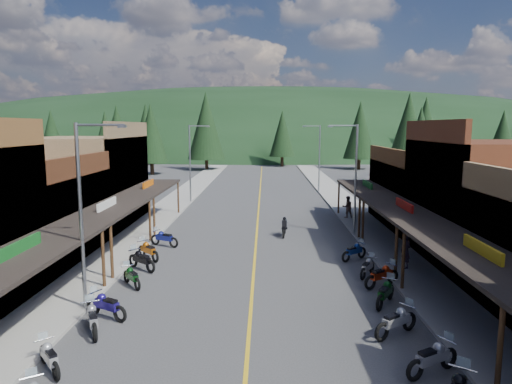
# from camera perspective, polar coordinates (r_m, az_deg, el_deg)

# --- Properties ---
(ground) EXTENTS (220.00, 220.00, 0.00)m
(ground) POSITION_cam_1_polar(r_m,az_deg,el_deg) (25.77, -0.25, -9.52)
(ground) COLOR #38383A
(ground) RESTS_ON ground
(centerline) EXTENTS (0.15, 90.00, 0.01)m
(centerline) POSITION_cam_1_polar(r_m,az_deg,el_deg) (45.23, 0.35, -1.79)
(centerline) COLOR gold
(centerline) RESTS_ON ground
(sidewalk_west) EXTENTS (3.40, 94.00, 0.15)m
(sidewalk_west) POSITION_cam_1_polar(r_m,az_deg,el_deg) (46.16, -10.51, -1.64)
(sidewalk_west) COLOR gray
(sidewalk_west) RESTS_ON ground
(sidewalk_east) EXTENTS (3.40, 94.00, 0.15)m
(sidewalk_east) POSITION_cam_1_polar(r_m,az_deg,el_deg) (45.94, 11.27, -1.71)
(sidewalk_east) COLOR gray
(sidewalk_east) RESTS_ON ground
(shop_west_2) EXTENTS (10.90, 9.00, 6.20)m
(shop_west_2) POSITION_cam_1_polar(r_m,az_deg,el_deg) (30.37, -27.12, -2.79)
(shop_west_2) COLOR #3F2111
(shop_west_2) RESTS_ON ground
(shop_west_3) EXTENTS (10.90, 10.20, 8.20)m
(shop_west_3) POSITION_cam_1_polar(r_m,az_deg,el_deg) (38.86, -20.61, 1.28)
(shop_west_3) COLOR brown
(shop_west_3) RESTS_ON ground
(shop_east_2) EXTENTS (10.90, 9.00, 8.20)m
(shop_east_2) POSITION_cam_1_polar(r_m,az_deg,el_deg) (29.69, 27.49, -1.11)
(shop_east_2) COLOR #562B19
(shop_east_2) RESTS_ON ground
(shop_east_3) EXTENTS (10.90, 10.20, 6.20)m
(shop_east_3) POSITION_cam_1_polar(r_m,az_deg,el_deg) (38.55, 21.07, -0.28)
(shop_east_3) COLOR #4C2D16
(shop_east_3) RESTS_ON ground
(streetlight_0) EXTENTS (2.16, 0.18, 8.00)m
(streetlight_0) POSITION_cam_1_polar(r_m,az_deg,el_deg) (20.30, -20.72, -1.93)
(streetlight_0) COLOR gray
(streetlight_0) RESTS_ON ground
(streetlight_1) EXTENTS (2.16, 0.18, 8.00)m
(streetlight_1) POSITION_cam_1_polar(r_m,az_deg,el_deg) (47.27, -8.09, 4.00)
(streetlight_1) COLOR gray
(streetlight_1) RESTS_ON ground
(streetlight_2) EXTENTS (2.16, 0.18, 8.00)m
(streetlight_2) POSITION_cam_1_polar(r_m,az_deg,el_deg) (33.33, 12.12, 2.19)
(streetlight_2) COLOR gray
(streetlight_2) RESTS_ON ground
(streetlight_3) EXTENTS (2.16, 0.18, 8.00)m
(streetlight_3) POSITION_cam_1_polar(r_m,az_deg,el_deg) (55.02, 7.78, 4.59)
(streetlight_3) COLOR gray
(streetlight_3) RESTS_ON ground
(ridge_hill) EXTENTS (310.00, 140.00, 60.00)m
(ridge_hill) POSITION_cam_1_polar(r_m,az_deg,el_deg) (159.74, 0.91, 5.37)
(ridge_hill) COLOR black
(ridge_hill) RESTS_ON ground
(pine_0) EXTENTS (5.04, 5.04, 11.00)m
(pine_0) POSITION_cam_1_polar(r_m,az_deg,el_deg) (95.60, -24.18, 6.66)
(pine_0) COLOR black
(pine_0) RESTS_ON ground
(pine_1) EXTENTS (5.88, 5.88, 12.50)m
(pine_1) POSITION_cam_1_polar(r_m,az_deg,el_deg) (97.69, -13.58, 7.60)
(pine_1) COLOR black
(pine_1) RESTS_ON ground
(pine_2) EXTENTS (6.72, 6.72, 14.00)m
(pine_2) POSITION_cam_1_polar(r_m,az_deg,el_deg) (83.22, -6.26, 8.24)
(pine_2) COLOR black
(pine_2) RESTS_ON ground
(pine_3) EXTENTS (5.04, 5.04, 11.00)m
(pine_3) POSITION_cam_1_polar(r_m,az_deg,el_deg) (90.62, 3.30, 7.31)
(pine_3) COLOR black
(pine_3) RESTS_ON ground
(pine_4) EXTENTS (5.88, 5.88, 12.50)m
(pine_4) POSITION_cam_1_polar(r_m,az_deg,el_deg) (86.32, 12.87, 7.58)
(pine_4) COLOR black
(pine_4) RESTS_ON ground
(pine_5) EXTENTS (6.72, 6.72, 14.00)m
(pine_5) POSITION_cam_1_polar(r_m,az_deg,el_deg) (102.16, 20.40, 7.76)
(pine_5) COLOR black
(pine_5) RESTS_ON ground
(pine_6) EXTENTS (5.04, 5.04, 11.00)m
(pine_6) POSITION_cam_1_polar(r_m,az_deg,el_deg) (99.52, 28.46, 6.42)
(pine_6) COLOR black
(pine_6) RESTS_ON ground
(pine_7) EXTENTS (5.88, 5.88, 12.50)m
(pine_7) POSITION_cam_1_polar(r_m,az_deg,el_deg) (105.70, -16.99, 7.50)
(pine_7) COLOR black
(pine_7) RESTS_ON ground
(pine_8) EXTENTS (4.48, 4.48, 10.00)m
(pine_8) POSITION_cam_1_polar(r_m,az_deg,el_deg) (68.41, -18.28, 6.21)
(pine_8) COLOR black
(pine_8) RESTS_ON ground
(pine_9) EXTENTS (4.93, 4.93, 10.80)m
(pine_9) POSITION_cam_1_polar(r_m,az_deg,el_deg) (73.39, 19.85, 6.56)
(pine_9) COLOR black
(pine_9) RESTS_ON ground
(pine_10) EXTENTS (5.38, 5.38, 11.60)m
(pine_10) POSITION_cam_1_polar(r_m,az_deg,el_deg) (76.83, -12.99, 7.19)
(pine_10) COLOR black
(pine_10) RESTS_ON ground
(pine_11) EXTENTS (5.82, 5.82, 12.40)m
(pine_11) POSITION_cam_1_polar(r_m,az_deg,el_deg) (65.49, 18.51, 7.19)
(pine_11) COLOR black
(pine_11) RESTS_ON ground
(bike_west_3) EXTENTS (1.74, 1.88, 1.10)m
(bike_west_3) POSITION_cam_1_polar(r_m,az_deg,el_deg) (16.88, -24.43, -18.16)
(bike_west_3) COLOR #A7A8AC
(bike_west_3) RESTS_ON ground
(bike_west_4) EXTENTS (1.64, 2.31, 1.26)m
(bike_west_4) POSITION_cam_1_polar(r_m,az_deg,el_deg) (19.05, -19.78, -14.55)
(bike_west_4) COLOR gray
(bike_west_4) RESTS_ON ground
(bike_west_5) EXTENTS (2.26, 1.70, 1.25)m
(bike_west_5) POSITION_cam_1_polar(r_m,az_deg,el_deg) (20.20, -18.22, -13.16)
(bike_west_5) COLOR navy
(bike_west_5) RESTS_ON ground
(bike_west_6) EXTENTS (1.72, 1.96, 1.12)m
(bike_west_6) POSITION_cam_1_polar(r_m,az_deg,el_deg) (23.62, -15.28, -10.05)
(bike_west_6) COLOR #0B3711
(bike_west_6) RESTS_ON ground
(bike_west_7) EXTENTS (2.21, 2.01, 1.28)m
(bike_west_7) POSITION_cam_1_polar(r_m,az_deg,el_deg) (26.06, -14.13, -8.10)
(bike_west_7) COLOR black
(bike_west_7) RESTS_ON ground
(bike_west_8) EXTENTS (2.04, 2.11, 1.26)m
(bike_west_8) POSITION_cam_1_polar(r_m,az_deg,el_deg) (27.93, -13.32, -7.00)
(bike_west_8) COLOR #B8590D
(bike_west_8) RESTS_ON ground
(bike_west_9) EXTENTS (2.25, 1.61, 1.23)m
(bike_west_9) POSITION_cam_1_polar(r_m,az_deg,el_deg) (30.71, -11.40, -5.58)
(bike_west_9) COLOR navy
(bike_west_9) RESTS_ON ground
(bike_east_3) EXTENTS (2.25, 1.71, 1.24)m
(bike_east_3) POSITION_cam_1_polar(r_m,az_deg,el_deg) (16.33, 21.22, -18.61)
(bike_east_3) COLOR #9D9CA1
(bike_east_3) RESTS_ON ground
(bike_east_4) EXTENTS (2.25, 1.92, 1.28)m
(bike_east_4) POSITION_cam_1_polar(r_m,az_deg,el_deg) (18.55, 17.12, -15.03)
(bike_east_4) COLOR #A2A3A7
(bike_east_4) RESTS_ON ground
(bike_east_5) EXTENTS (1.77, 2.24, 1.25)m
(bike_east_5) POSITION_cam_1_polar(r_m,az_deg,el_deg) (21.35, 15.87, -11.89)
(bike_east_5) COLOR #0A3610
(bike_east_5) RESTS_ON ground
(bike_east_6) EXTENTS (2.26, 1.84, 1.27)m
(bike_east_6) POSITION_cam_1_polar(r_m,az_deg,el_deg) (23.59, 15.46, -9.90)
(bike_east_6) COLOR #98230A
(bike_east_6) RESTS_ON ground
(bike_east_7) EXTENTS (1.57, 2.01, 1.11)m
(bike_east_7) POSITION_cam_1_polar(r_m,az_deg,el_deg) (25.00, 13.77, -8.99)
(bike_east_7) COLOR #939297
(bike_east_7) RESTS_ON ground
(bike_east_8) EXTENTS (2.01, 1.85, 1.17)m
(bike_east_8) POSITION_cam_1_polar(r_m,az_deg,el_deg) (27.73, 12.17, -7.16)
(bike_east_8) COLOR navy
(bike_east_8) RESTS_ON ground
(rider_on_bike) EXTENTS (0.84, 1.99, 1.47)m
(rider_on_bike) POSITION_cam_1_polar(r_m,az_deg,el_deg) (32.93, 3.55, -4.55)
(rider_on_bike) COLOR black
(rider_on_bike) RESTS_ON ground
(pedestrian_east_a) EXTENTS (0.66, 0.81, 1.93)m
(pedestrian_east_a) POSITION_cam_1_polar(r_m,az_deg,el_deg) (26.41, 18.21, -6.98)
(pedestrian_east_a) COLOR #241B29
(pedestrian_east_a) RESTS_ON sidewalk_east
(pedestrian_east_b) EXTENTS (0.99, 0.70, 1.86)m
(pedestrian_east_b) POSITION_cam_1_polar(r_m,az_deg,el_deg) (39.51, 11.35, -1.83)
(pedestrian_east_b) COLOR #503B32
(pedestrian_east_b) RESTS_ON sidewalk_east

